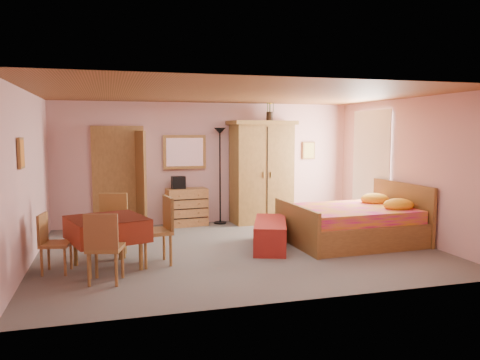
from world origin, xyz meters
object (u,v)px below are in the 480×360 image
object	(u,v)px
bench	(270,234)
dining_table	(107,243)
bed	(351,214)
chair_north	(111,226)
wall_mirror	(185,152)
sunflower_vase	(270,108)
chest_of_drawers	(187,207)
floor_lamp	(220,176)
stereo	(178,182)
chair_south	(106,247)
chair_east	(155,231)
chair_west	(56,243)
wardrobe	(262,172)

from	to	relation	value
bench	dining_table	size ratio (longest dim) A/B	1.38
bed	dining_table	distance (m)	4.24
bench	chair_north	world-z (taller)	chair_north
wall_mirror	sunflower_vase	world-z (taller)	sunflower_vase
chest_of_drawers	dining_table	size ratio (longest dim) A/B	0.82
chair_north	wall_mirror	bearing A→B (deg)	-108.80
sunflower_vase	dining_table	xyz separation A→B (m)	(-3.44, -2.71, -2.11)
chest_of_drawers	dining_table	xyz separation A→B (m)	(-1.61, -2.74, -0.02)
floor_lamp	dining_table	world-z (taller)	floor_lamp
wall_mirror	stereo	world-z (taller)	wall_mirror
bench	chair_south	xyz separation A→B (m)	(-2.70, -1.16, 0.24)
floor_lamp	chair_east	xyz separation A→B (m)	(-1.66, -2.78, -0.52)
chair_west	chest_of_drawers	bearing A→B (deg)	150.85
stereo	chair_west	size ratio (longest dim) A/B	0.33
chair_north	dining_table	bearing A→B (deg)	100.38
bed	chair_south	bearing A→B (deg)	-166.53
floor_lamp	wardrobe	world-z (taller)	wardrobe
wall_mirror	dining_table	size ratio (longest dim) A/B	0.90
chair_south	stereo	bearing A→B (deg)	81.32
dining_table	chair_south	world-z (taller)	chair_south
stereo	chair_east	bearing A→B (deg)	-105.27
wardrobe	chair_north	size ratio (longest dim) A/B	2.23
chest_of_drawers	dining_table	bearing A→B (deg)	-125.34
stereo	sunflower_vase	world-z (taller)	sunflower_vase
bed	chair_north	xyz separation A→B (m)	(-4.16, 0.16, -0.03)
floor_lamp	chair_west	size ratio (longest dim) A/B	2.43
bed	bench	bearing A→B (deg)	178.03
floor_lamp	sunflower_vase	world-z (taller)	sunflower_vase
stereo	chair_south	world-z (taller)	stereo
chest_of_drawers	wall_mirror	world-z (taller)	wall_mirror
chair_north	chair_west	world-z (taller)	chair_north
chair_east	bench	bearing A→B (deg)	-85.03
bench	chair_north	distance (m)	2.65
floor_lamp	sunflower_vase	size ratio (longest dim) A/B	3.86
chair_west	dining_table	bearing A→B (deg)	105.20
chair_south	chest_of_drawers	bearing A→B (deg)	78.80
stereo	chair_north	distance (m)	2.59
sunflower_vase	wardrobe	bearing A→B (deg)	-169.13
sunflower_vase	bench	xyz separation A→B (m)	(-0.76, -2.24, -2.25)
floor_lamp	chair_south	xyz separation A→B (m)	(-2.36, -3.45, -0.56)
chest_of_drawers	chair_east	bearing A→B (deg)	-113.47
chair_south	chair_west	size ratio (longest dim) A/B	1.12
stereo	floor_lamp	xyz separation A→B (m)	(0.90, 0.01, 0.11)
bench	chair_south	size ratio (longest dim) A/B	1.47
dining_table	chair_north	xyz separation A→B (m)	(0.05, 0.62, 0.12)
floor_lamp	bed	size ratio (longest dim) A/B	0.92
chest_of_drawers	bed	world-z (taller)	bed
stereo	bed	bearing A→B (deg)	-39.64
chest_of_drawers	bench	distance (m)	2.51
stereo	bed	world-z (taller)	stereo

